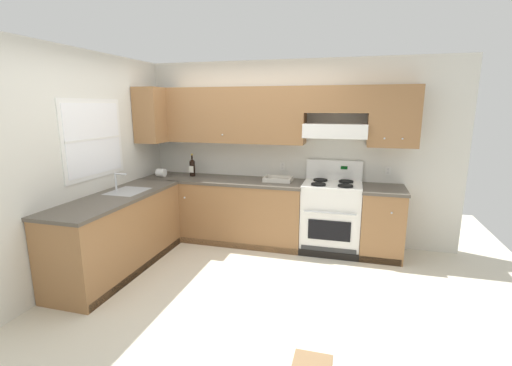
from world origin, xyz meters
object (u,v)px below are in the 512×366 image
object	(u,v)px
stove	(331,216)
wine_bottle	(192,167)
paper_towel_roll	(161,173)
bowl	(278,180)

from	to	relation	value
stove	wine_bottle	bearing A→B (deg)	177.72
wine_bottle	paper_towel_roll	xyz separation A→B (m)	(-0.42, -0.18, -0.07)
bowl	paper_towel_roll	xyz separation A→B (m)	(-1.72, -0.14, 0.04)
wine_bottle	bowl	bearing A→B (deg)	-1.48
stove	wine_bottle	size ratio (longest dim) A/B	3.63
wine_bottle	paper_towel_roll	size ratio (longest dim) A/B	2.60
stove	wine_bottle	xyz separation A→B (m)	(-2.05, 0.08, 0.57)
wine_bottle	stove	bearing A→B (deg)	-2.28
wine_bottle	paper_towel_roll	world-z (taller)	wine_bottle
wine_bottle	paper_towel_roll	bearing A→B (deg)	-156.84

